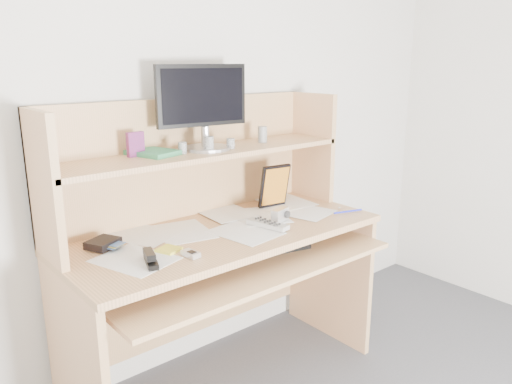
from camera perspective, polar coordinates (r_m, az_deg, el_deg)
back_wall at (r=2.32m, az=-8.55°, el=9.41°), size 3.60×0.04×2.50m
desk at (r=2.25m, az=-4.79°, el=-5.21°), size 1.40×0.70×1.30m
paper_clutter at (r=2.17m, az=-3.58°, el=-4.33°), size 1.32×0.54×0.01m
keyboard at (r=2.21m, az=0.97°, el=-6.38°), size 0.42×0.23×0.03m
tv_remote at (r=2.19m, az=1.32°, el=-3.72°), size 0.10×0.21×0.02m
flip_phone at (r=1.89m, az=-7.49°, el=-6.91°), size 0.05×0.08×0.02m
stapler at (r=1.85m, az=-11.94°, el=-7.30°), size 0.08×0.14×0.04m
wallet at (r=2.05m, az=-17.09°, el=-5.62°), size 0.15×0.14×0.03m
sticky_note_pad at (r=1.97m, az=-9.95°, el=-6.51°), size 0.10×0.10×0.01m
digital_camera at (r=2.26m, az=2.76°, el=-2.61°), size 0.10×0.06×0.06m
game_case at (r=2.45m, az=2.10°, el=0.69°), size 0.15×0.04×0.22m
blue_pen at (r=2.43m, az=10.46°, el=-2.20°), size 0.15×0.05×0.01m
card_box at (r=2.10m, az=-13.61°, el=5.32°), size 0.07×0.03×0.10m
shelf_book at (r=2.13m, az=-11.71°, el=4.45°), size 0.19×0.23×0.02m
chip_stack_a at (r=2.13m, az=-8.41°, el=5.01°), size 0.04×0.04×0.05m
chip_stack_b at (r=2.16m, az=-5.40°, el=5.47°), size 0.04×0.04×0.07m
chip_stack_c at (r=2.23m, az=-2.92°, el=5.56°), size 0.05×0.05×0.05m
chip_stack_d at (r=2.39m, az=0.74°, el=6.59°), size 0.04×0.04×0.08m
monitor at (r=2.21m, az=-6.10°, el=9.91°), size 0.42×0.21×0.37m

